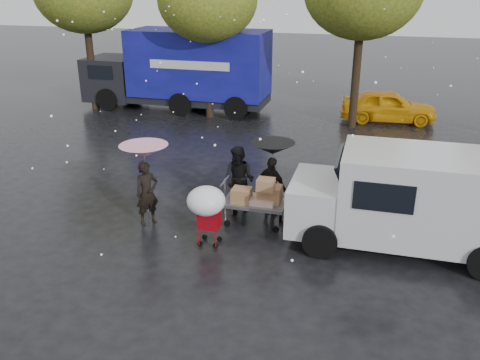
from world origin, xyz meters
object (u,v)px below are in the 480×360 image
(person_pink, at_px, (147,193))
(blue_truck, at_px, (182,70))
(person_black, at_px, (272,186))
(white_van, at_px, (412,199))
(vendor_cart, at_px, (258,197))
(yellow_taxi, at_px, (388,106))
(shopping_cart, at_px, (207,204))

(person_pink, xyz_separation_m, blue_truck, (-3.38, 11.02, 0.97))
(person_black, distance_m, white_van, 3.41)
(person_pink, xyz_separation_m, person_black, (2.79, 1.32, -0.04))
(vendor_cart, distance_m, white_van, 3.49)
(white_van, height_order, yellow_taxi, white_van)
(yellow_taxi, bearing_deg, shopping_cart, 157.92)
(vendor_cart, xyz_separation_m, white_van, (3.46, -0.18, 0.43))
(person_pink, height_order, blue_truck, blue_truck)
(person_pink, relative_size, vendor_cart, 1.04)
(person_black, bearing_deg, yellow_taxi, -77.93)
(person_pink, relative_size, white_van, 0.32)
(person_black, height_order, shopping_cart, person_black)
(blue_truck, distance_m, yellow_taxi, 9.05)
(person_black, distance_m, blue_truck, 11.54)
(white_van, height_order, blue_truck, blue_truck)
(shopping_cart, relative_size, white_van, 0.30)
(white_van, relative_size, blue_truck, 0.59)
(person_pink, distance_m, vendor_cart, 2.67)
(person_black, height_order, vendor_cart, person_black)
(person_black, relative_size, blue_truck, 0.18)
(vendor_cart, bearing_deg, yellow_taxi, 74.22)
(vendor_cart, height_order, white_van, white_van)
(vendor_cart, relative_size, blue_truck, 0.18)
(vendor_cart, xyz_separation_m, blue_truck, (-5.98, 10.40, 1.03))
(vendor_cart, distance_m, shopping_cart, 1.65)
(person_pink, relative_size, blue_truck, 0.19)
(vendor_cart, relative_size, white_van, 0.31)
(white_van, relative_size, yellow_taxi, 1.28)
(shopping_cart, bearing_deg, person_black, 64.42)
(person_black, distance_m, shopping_cart, 2.34)
(shopping_cart, xyz_separation_m, blue_truck, (-5.17, 11.80, 0.69))
(yellow_taxi, bearing_deg, person_black, 159.71)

